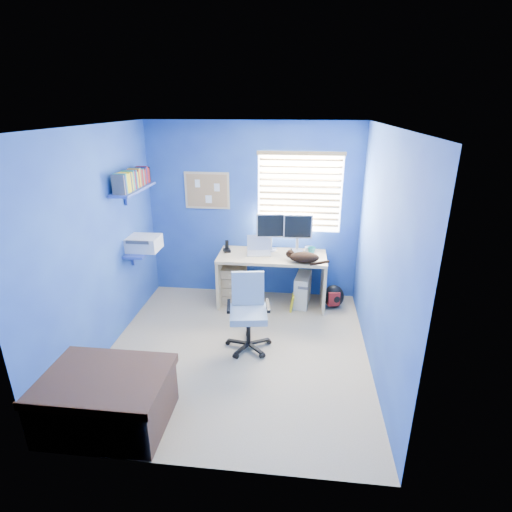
# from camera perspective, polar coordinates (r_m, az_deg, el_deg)

# --- Properties ---
(floor) EXTENTS (3.00, 3.20, 0.00)m
(floor) POSITION_cam_1_polar(r_m,az_deg,el_deg) (4.78, -2.73, -13.46)
(floor) COLOR #C5B48D
(floor) RESTS_ON ground
(ceiling) EXTENTS (3.00, 3.20, 0.00)m
(ceiling) POSITION_cam_1_polar(r_m,az_deg,el_deg) (3.95, -3.39, 18.03)
(ceiling) COLOR white
(ceiling) RESTS_ON wall_back
(wall_back) EXTENTS (3.00, 0.01, 2.50)m
(wall_back) POSITION_cam_1_polar(r_m,az_deg,el_deg) (5.71, -0.43, 6.27)
(wall_back) COLOR #1F3B9E
(wall_back) RESTS_ON ground
(wall_front) EXTENTS (3.00, 0.01, 2.50)m
(wall_front) POSITION_cam_1_polar(r_m,az_deg,el_deg) (2.79, -8.41, -10.64)
(wall_front) COLOR #1F3B9E
(wall_front) RESTS_ON ground
(wall_left) EXTENTS (0.01, 3.20, 2.50)m
(wall_left) POSITION_cam_1_polar(r_m,az_deg,el_deg) (4.68, -21.48, 1.41)
(wall_left) COLOR #1F3B9E
(wall_left) RESTS_ON ground
(wall_right) EXTENTS (0.01, 3.20, 2.50)m
(wall_right) POSITION_cam_1_polar(r_m,az_deg,el_deg) (4.23, 17.44, -0.07)
(wall_right) COLOR #1F3B9E
(wall_right) RESTS_ON ground
(desk) EXTENTS (1.49, 0.65, 0.74)m
(desk) POSITION_cam_1_polar(r_m,az_deg,el_deg) (5.66, 2.27, -3.37)
(desk) COLOR #C6B285
(desk) RESTS_ON floor
(laptop) EXTENTS (0.36, 0.30, 0.22)m
(laptop) POSITION_cam_1_polar(r_m,az_deg,el_deg) (5.52, 0.44, 1.40)
(laptop) COLOR silver
(laptop) RESTS_ON desk
(monitor_left) EXTENTS (0.41, 0.18, 0.54)m
(monitor_left) POSITION_cam_1_polar(r_m,az_deg,el_deg) (5.61, 2.12, 3.43)
(monitor_left) COLOR silver
(monitor_left) RESTS_ON desk
(monitor_right) EXTENTS (0.41, 0.15, 0.54)m
(monitor_right) POSITION_cam_1_polar(r_m,az_deg,el_deg) (5.60, 5.97, 3.28)
(monitor_right) COLOR silver
(monitor_right) RESTS_ON desk
(phone) EXTENTS (0.12, 0.14, 0.17)m
(phone) POSITION_cam_1_polar(r_m,az_deg,el_deg) (5.62, -4.19, 1.41)
(phone) COLOR black
(phone) RESTS_ON desk
(mug) EXTENTS (0.10, 0.09, 0.10)m
(mug) POSITION_cam_1_polar(r_m,az_deg,el_deg) (5.58, 7.92, 0.76)
(mug) COLOR teal
(mug) RESTS_ON desk
(cd_spindle) EXTENTS (0.13, 0.13, 0.07)m
(cd_spindle) POSITION_cam_1_polar(r_m,az_deg,el_deg) (5.68, 7.60, 0.96)
(cd_spindle) COLOR silver
(cd_spindle) RESTS_ON desk
(cat) EXTENTS (0.44, 0.34, 0.14)m
(cat) POSITION_cam_1_polar(r_m,az_deg,el_deg) (5.27, 6.91, -0.20)
(cat) COLOR black
(cat) RESTS_ON desk
(tower_pc) EXTENTS (0.25, 0.46, 0.45)m
(tower_pc) POSITION_cam_1_polar(r_m,az_deg,el_deg) (5.72, 6.67, -4.80)
(tower_pc) COLOR beige
(tower_pc) RESTS_ON floor
(drawer_boxes) EXTENTS (0.35, 0.28, 0.54)m
(drawer_boxes) POSITION_cam_1_polar(r_m,az_deg,el_deg) (5.75, -3.18, -4.07)
(drawer_boxes) COLOR tan
(drawer_boxes) RESTS_ON floor
(yellow_book) EXTENTS (0.03, 0.17, 0.24)m
(yellow_book) POSITION_cam_1_polar(r_m,az_deg,el_deg) (5.59, 5.18, -6.60)
(yellow_book) COLOR yellow
(yellow_book) RESTS_ON floor
(backpack) EXTENTS (0.33, 0.28, 0.34)m
(backpack) POSITION_cam_1_polar(r_m,az_deg,el_deg) (5.73, 11.03, -5.68)
(backpack) COLOR black
(backpack) RESTS_ON floor
(bed_corner) EXTENTS (1.05, 0.75, 0.51)m
(bed_corner) POSITION_cam_1_polar(r_m,az_deg,el_deg) (3.97, -20.54, -18.63)
(bed_corner) COLOR #4D3023
(bed_corner) RESTS_ON floor
(office_chair) EXTENTS (0.58, 0.58, 0.88)m
(office_chair) POSITION_cam_1_polar(r_m,az_deg,el_deg) (4.71, -1.10, -9.29)
(office_chair) COLOR black
(office_chair) RESTS_ON floor
(window_blinds) EXTENTS (1.15, 0.05, 1.10)m
(window_blinds) POSITION_cam_1_polar(r_m,az_deg,el_deg) (5.58, 6.25, 8.95)
(window_blinds) COLOR white
(window_blinds) RESTS_ON ground
(corkboard) EXTENTS (0.64, 0.02, 0.52)m
(corkboard) POSITION_cam_1_polar(r_m,az_deg,el_deg) (5.74, -7.01, 9.26)
(corkboard) COLOR #C6B285
(corkboard) RESTS_ON ground
(wall_shelves) EXTENTS (0.42, 0.90, 1.05)m
(wall_shelves) POSITION_cam_1_polar(r_m,az_deg,el_deg) (5.21, -16.62, 6.03)
(wall_shelves) COLOR #334AA9
(wall_shelves) RESTS_ON ground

